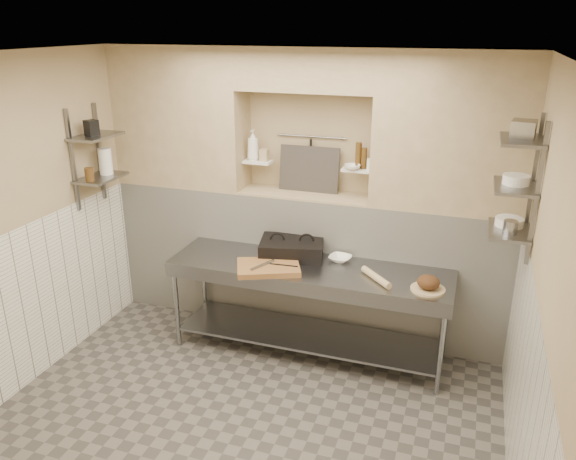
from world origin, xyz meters
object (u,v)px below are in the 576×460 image
at_px(bowl_alcove, 352,167).
at_px(cutting_board, 268,267).
at_px(mixing_bowl, 340,259).
at_px(rolling_pin, 376,277).
at_px(jug_left, 105,161).
at_px(bread_loaf, 428,282).
at_px(prep_table, 308,292).
at_px(panini_press, 292,248).
at_px(bottle_soap, 253,145).

bearing_deg(bowl_alcove, cutting_board, -130.70).
bearing_deg(mixing_bowl, rolling_pin, -38.03).
xyz_separation_m(cutting_board, jug_left, (-1.72, 0.14, 0.81)).
height_order(bread_loaf, jug_left, jug_left).
bearing_deg(jug_left, rolling_pin, -0.91).
distance_m(mixing_bowl, bread_loaf, 0.91).
height_order(prep_table, rolling_pin, rolling_pin).
relative_size(mixing_bowl, bread_loaf, 1.08).
height_order(mixing_bowl, jug_left, jug_left).
bearing_deg(cutting_board, rolling_pin, 5.50).
bearing_deg(panini_press, prep_table, -54.29).
distance_m(panini_press, bread_loaf, 1.34).
height_order(prep_table, mixing_bowl, mixing_bowl).
distance_m(bread_loaf, bottle_soap, 2.15).
bearing_deg(jug_left, mixing_bowl, 6.62).
height_order(cutting_board, mixing_bowl, same).
bearing_deg(mixing_bowl, prep_table, -136.83).
distance_m(bottle_soap, jug_left, 1.43).
relative_size(prep_table, bread_loaf, 13.72).
relative_size(panini_press, bottle_soap, 2.24).
height_order(mixing_bowl, bread_loaf, bread_loaf).
bearing_deg(bread_loaf, bottle_soap, 159.17).
bearing_deg(rolling_pin, panini_press, 161.97).
xyz_separation_m(mixing_bowl, jug_left, (-2.28, -0.27, 0.81)).
bearing_deg(jug_left, bottle_soap, 25.15).
xyz_separation_m(mixing_bowl, bowl_alcove, (0.02, 0.28, 0.81)).
bearing_deg(bread_loaf, cutting_board, -178.15).
bearing_deg(bottle_soap, bread_loaf, -20.83).
relative_size(rolling_pin, jug_left, 1.56).
height_order(cutting_board, bowl_alcove, bowl_alcove).
bearing_deg(mixing_bowl, bread_loaf, -22.99).
relative_size(bottle_soap, bowl_alcove, 1.99).
xyz_separation_m(bottle_soap, jug_left, (-1.29, -0.61, -0.12)).
relative_size(bottle_soap, jug_left, 1.18).
height_order(panini_press, bottle_soap, bottle_soap).
distance_m(panini_press, mixing_bowl, 0.47).
bearing_deg(cutting_board, prep_table, 28.07).
height_order(bread_loaf, bottle_soap, bottle_soap).
height_order(panini_press, mixing_bowl, panini_press).
bearing_deg(mixing_bowl, bowl_alcove, 85.92).
relative_size(prep_table, cutting_board, 4.67).
xyz_separation_m(mixing_bowl, bottle_soap, (-0.99, 0.34, 0.94)).
distance_m(cutting_board, bread_loaf, 1.41).
height_order(bottle_soap, bowl_alcove, bottle_soap).
bearing_deg(rolling_pin, bowl_alcove, 122.30).
distance_m(prep_table, rolling_pin, 0.70).
distance_m(rolling_pin, bowl_alcove, 1.07).
distance_m(prep_table, bread_loaf, 1.14).
bearing_deg(panini_press, bowl_alcove, 19.72).
bearing_deg(rolling_pin, prep_table, 172.72).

